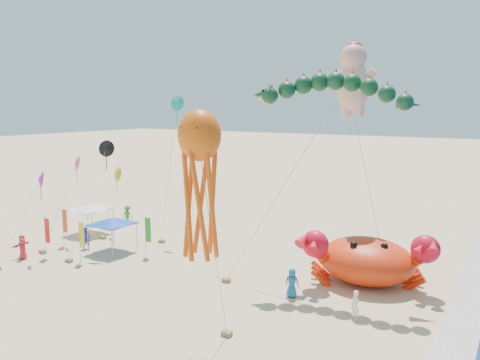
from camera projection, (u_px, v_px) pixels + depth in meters
name	position (u px, v px, depth m)	size (l,w,h in m)	color
ground	(250.00, 288.00, 29.60)	(320.00, 320.00, 0.00)	#D1B784
foam_strip	(457.00, 336.00, 23.41)	(320.00, 320.00, 0.00)	silver
crab_inflatable	(366.00, 259.00, 30.20)	(8.39, 7.08, 3.68)	red
dragon_kite	(332.00, 95.00, 28.84)	(10.79, 5.80, 13.15)	#0F381D
cherub_kite	(354.00, 77.00, 33.64)	(5.48, 5.14, 15.95)	#F6B096
octopus_kite	(200.00, 173.00, 21.09)	(2.03, 2.57, 11.26)	#FF5B0D
canopy_blue	(112.00, 221.00, 36.74)	(3.19, 3.19, 2.71)	gray
canopy_white	(89.00, 207.00, 42.03)	(3.48, 3.48, 2.71)	gray
feather_flags	(85.00, 230.00, 35.83)	(8.33, 4.20, 3.20)	gray
beachgoers	(116.00, 242.00, 36.58)	(26.49, 12.82, 1.83)	#CE4921
small_kites	(103.00, 163.00, 38.15)	(7.74, 13.45, 12.32)	gold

